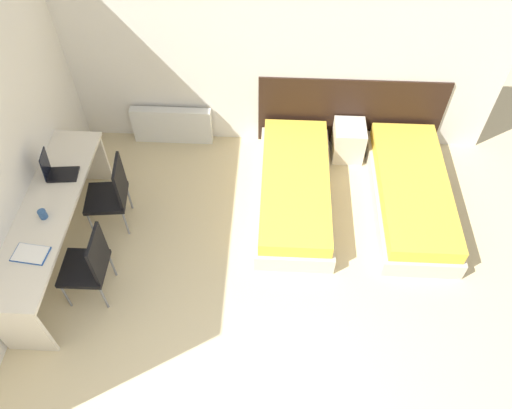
{
  "coord_description": "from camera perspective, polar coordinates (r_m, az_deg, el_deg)",
  "views": [
    {
      "loc": [
        0.17,
        -1.36,
        4.6
      ],
      "look_at": [
        0.0,
        1.98,
        0.55
      ],
      "focal_mm": 35.0,
      "sensor_mm": 36.0,
      "label": 1
    }
  ],
  "objects": [
    {
      "name": "headboard_panel",
      "position": [
        6.5,
        10.69,
        10.27
      ],
      "size": [
        2.31,
        0.03,
        0.99
      ],
      "color": "black",
      "rests_on": "ground_plane"
    },
    {
      "name": "laptop",
      "position": [
        5.59,
        -21.8,
        3.59
      ],
      "size": [
        0.33,
        0.24,
        0.32
      ],
      "rotation": [
        0.0,
        0.0,
        0.1
      ],
      "color": "black",
      "rests_on": "desk"
    },
    {
      "name": "open_notebook",
      "position": [
        5.06,
        -24.37,
        -5.16
      ],
      "size": [
        0.34,
        0.24,
        0.02
      ],
      "rotation": [
        0.0,
        0.0,
        -0.11
      ],
      "color": "#1E4793",
      "rests_on": "desk"
    },
    {
      "name": "radiator",
      "position": [
        6.66,
        -9.55,
        8.92
      ],
      "size": [
        1.03,
        0.12,
        0.51
      ],
      "color": "silver",
      "rests_on": "ground_plane"
    },
    {
      "name": "wall_back",
      "position": [
        5.96,
        0.83,
        17.35
      ],
      "size": [
        5.68,
        0.05,
        2.7
      ],
      "color": "silver",
      "rests_on": "ground_plane"
    },
    {
      "name": "desk",
      "position": [
        5.48,
        -22.36,
        -1.48
      ],
      "size": [
        0.54,
        2.28,
        0.76
      ],
      "color": "beige",
      "rests_on": "ground_plane"
    },
    {
      "name": "mug",
      "position": [
        5.27,
        -23.2,
        -1.02
      ],
      "size": [
        0.08,
        0.08,
        0.09
      ],
      "color": "#2D5184",
      "rests_on": "desk"
    },
    {
      "name": "bed_near_window",
      "position": [
        5.88,
        4.44,
        1.78
      ],
      "size": [
        0.86,
        2.05,
        0.41
      ],
      "color": "beige",
      "rests_on": "ground_plane"
    },
    {
      "name": "bed_near_door",
      "position": [
        6.1,
        17.29,
        1.22
      ],
      "size": [
        0.86,
        2.05,
        0.41
      ],
      "color": "beige",
      "rests_on": "ground_plane"
    },
    {
      "name": "chair_near_laptop",
      "position": [
        5.65,
        -16.21,
        1.29
      ],
      "size": [
        0.49,
        0.49,
        0.93
      ],
      "rotation": [
        0.0,
        0.0,
        0.11
      ],
      "color": "black",
      "rests_on": "ground_plane"
    },
    {
      "name": "chair_near_notebook",
      "position": [
        5.14,
        -18.53,
        -6.46
      ],
      "size": [
        0.44,
        0.44,
        0.93
      ],
      "rotation": [
        0.0,
        0.0,
        0.01
      ],
      "color": "black",
      "rests_on": "ground_plane"
    },
    {
      "name": "nightstand",
      "position": [
        6.49,
        10.51,
        7.17
      ],
      "size": [
        0.38,
        0.41,
        0.47
      ],
      "color": "beige",
      "rests_on": "ground_plane"
    }
  ]
}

